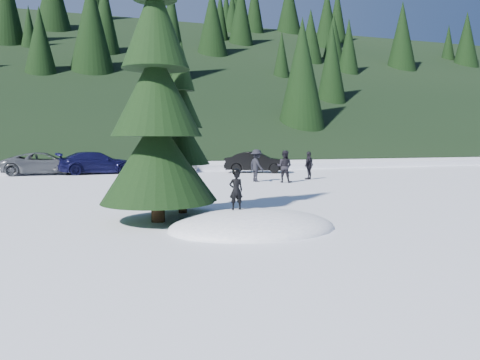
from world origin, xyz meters
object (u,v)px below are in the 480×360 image
object	(u,v)px
spruce_tall	(156,104)
adult_2	(257,165)
car_5	(257,162)
spruce_short	(182,147)
car_2	(45,163)
adult_0	(284,166)
car_3	(97,163)
car_4	(168,163)
child_skier	(236,190)
adult_1	(309,165)

from	to	relation	value
spruce_tall	adult_2	size ratio (longest dim) A/B	4.79
spruce_tall	car_5	distance (m)	20.19
spruce_short	car_2	bearing A→B (deg)	105.86
adult_0	car_3	xyz separation A→B (m)	(-9.47, 9.95, -0.12)
spruce_short	car_2	xyz separation A→B (m)	(-5.40, 19.00, -1.36)
spruce_tall	spruce_short	size ratio (longest dim) A/B	1.60
spruce_tall	car_4	bearing A→B (deg)	79.37
adult_0	child_skier	bearing A→B (deg)	99.74
spruce_tall	child_skier	xyz separation A→B (m)	(1.84, -1.51, -2.33)
car_4	adult_0	bearing A→B (deg)	-150.57
spruce_short	car_4	bearing A→B (deg)	81.64
adult_0	car_3	world-z (taller)	adult_0
adult_0	adult_1	size ratio (longest dim) A/B	1.06
spruce_tall	adult_0	xyz separation A→B (m)	(8.38, 10.01, -2.44)
child_skier	adult_1	bearing A→B (deg)	-121.34
adult_1	spruce_tall	bearing A→B (deg)	8.93
spruce_short	adult_0	distance (m)	11.41
car_3	adult_1	bearing A→B (deg)	-133.05
car_5	spruce_tall	bearing A→B (deg)	175.22
spruce_short	adult_0	xyz separation A→B (m)	(7.38, 8.61, -1.23)
adult_1	car_5	xyz separation A→B (m)	(-0.92, 6.23, -0.09)
child_skier	adult_1	xyz separation A→B (m)	(8.69, 12.85, -0.17)
adult_2	car_2	bearing A→B (deg)	38.51
adult_0	car_5	world-z (taller)	adult_0
adult_1	car_3	size ratio (longest dim) A/B	0.32
spruce_tall	child_skier	size ratio (longest dim) A/B	8.40
child_skier	adult_1	distance (m)	15.52
spruce_short	car_5	world-z (taller)	spruce_short
adult_1	car_5	world-z (taller)	adult_1
car_4	car_5	distance (m)	6.25
adult_1	car_2	distance (m)	17.46
adult_2	car_4	world-z (taller)	adult_2
child_skier	adult_2	distance (m)	13.55
spruce_tall	adult_2	xyz separation A→B (m)	(7.12, 10.97, -2.42)
spruce_tall	adult_0	world-z (taller)	spruce_tall
car_2	car_5	size ratio (longest dim) A/B	1.20
adult_2	car_4	xyz separation A→B (m)	(-3.46, 8.54, -0.19)
car_3	car_5	distance (m)	10.96
child_skier	adult_2	size ratio (longest dim) A/B	0.57
car_4	car_3	bearing A→B (deg)	87.48
child_skier	car_3	world-z (taller)	same
car_4	spruce_short	bearing A→B (deg)	174.63
spruce_tall	car_5	world-z (taller)	spruce_tall
car_5	adult_2	bearing A→B (deg)	-176.76
spruce_short	adult_2	xyz separation A→B (m)	(6.12, 9.57, -1.20)
adult_1	car_5	distance (m)	6.29
car_5	car_3	bearing A→B (deg)	101.25
car_2	car_3	bearing A→B (deg)	-96.92
adult_2	car_3	xyz separation A→B (m)	(-8.21, 9.00, -0.15)
car_3	adult_0	bearing A→B (deg)	-142.89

